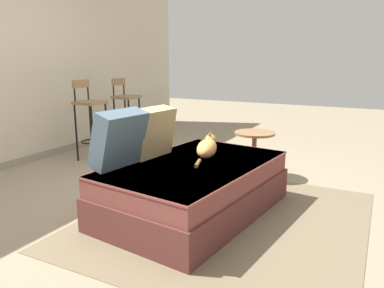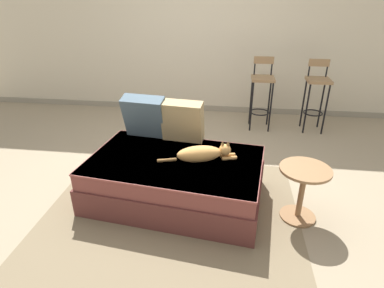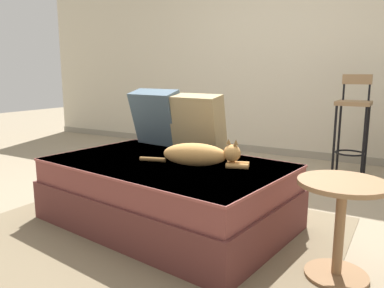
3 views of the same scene
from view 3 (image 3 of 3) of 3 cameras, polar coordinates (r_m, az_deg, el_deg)
ground_plane at (r=3.02m, az=0.42°, el=-9.38°), size 16.00×16.00×0.00m
wall_back_panel at (r=4.93m, az=13.97°, el=13.44°), size 8.00×0.10×2.60m
wall_baseboard_trim at (r=4.97m, az=13.14°, el=-1.12°), size 8.00×0.02×0.09m
area_rug at (r=2.48m, az=-7.90°, el=-14.00°), size 2.34×2.13×0.01m
couch at (r=2.63m, az=-3.96°, el=-7.31°), size 1.76×1.23×0.44m
throw_pillow_corner at (r=3.13m, az=-5.23°, el=4.08°), size 0.47×0.33×0.47m
throw_pillow_middle at (r=2.87m, az=0.80°, el=3.27°), size 0.45×0.27×0.44m
cat at (r=2.42m, az=1.13°, el=-1.65°), size 0.74×0.29×0.19m
bar_stool_near_window at (r=4.08m, az=23.29°, el=3.77°), size 0.32×0.32×1.03m
side_table at (r=2.05m, az=21.70°, el=-10.07°), size 0.44×0.44×0.51m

